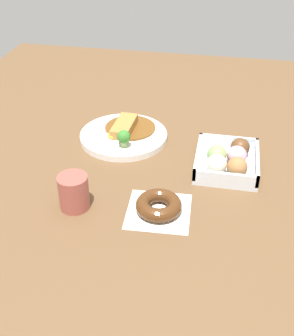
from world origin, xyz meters
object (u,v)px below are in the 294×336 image
at_px(donut_box, 228,160).
at_px(chocolate_ring_donut, 159,206).
at_px(coffee_mug, 74,192).
at_px(curry_plate, 124,134).

distance_m(donut_box, chocolate_ring_donut, 0.24).
bearing_deg(coffee_mug, curry_plate, -6.79).
bearing_deg(curry_plate, donut_box, -108.29).
xyz_separation_m(curry_plate, donut_box, (-0.10, -0.29, 0.01)).
height_order(donut_box, coffee_mug, coffee_mug).
relative_size(donut_box, coffee_mug, 2.26).
distance_m(donut_box, coffee_mug, 0.39).
bearing_deg(donut_box, chocolate_ring_donut, 144.51).
bearing_deg(chocolate_ring_donut, donut_box, -35.49).
relative_size(donut_box, chocolate_ring_donut, 1.25).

